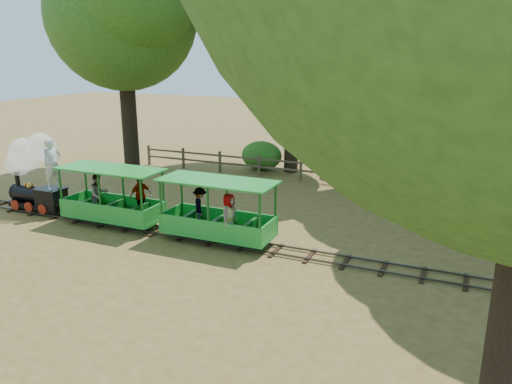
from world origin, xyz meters
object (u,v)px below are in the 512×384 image
at_px(carriage_front, 114,201).
at_px(carriage_rear, 216,216).
at_px(locomotive, 33,166).
at_px(fence, 323,170).

distance_m(carriage_front, carriage_rear, 3.75).
distance_m(locomotive, fence, 11.41).
bearing_deg(carriage_front, fence, 59.78).
height_order(carriage_front, carriage_rear, same).
bearing_deg(carriage_rear, carriage_front, 179.77).
bearing_deg(locomotive, carriage_front, -0.80).
height_order(locomotive, fence, locomotive).
bearing_deg(fence, locomotive, -135.69).
height_order(carriage_front, fence, carriage_front).
relative_size(locomotive, fence, 0.16).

